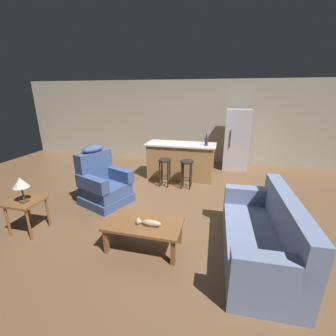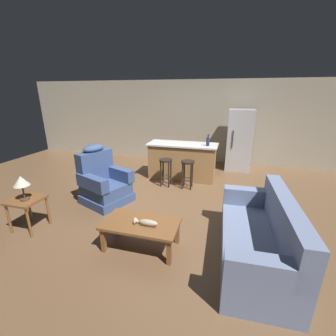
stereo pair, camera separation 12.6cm
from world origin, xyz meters
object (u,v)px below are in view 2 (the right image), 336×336
object	(u,v)px
couch	(260,239)
refrigerator	(239,140)
end_table	(27,204)
table_lamp	(21,182)
bar_stool_right	(188,169)
bar_stool_left	(166,168)
bottle_tall_green	(208,141)
kitchen_island	(182,161)
recliner_near_lamp	(103,182)
fish_figurine	(146,222)
coffee_table	(141,226)

from	to	relation	value
couch	refrigerator	size ratio (longest dim) A/B	1.09
end_table	table_lamp	xyz separation A→B (m)	(0.03, -0.03, 0.41)
bar_stool_right	refrigerator	xyz separation A→B (m)	(1.18, 1.83, 0.41)
refrigerator	table_lamp	bearing A→B (deg)	-128.31
table_lamp	bar_stool_left	distance (m)	2.99
bar_stool_right	bottle_tall_green	distance (m)	0.89
kitchen_island	refrigerator	size ratio (longest dim) A/B	1.02
kitchen_island	bar_stool_right	bearing A→B (deg)	-67.26
recliner_near_lamp	bottle_tall_green	size ratio (longest dim) A/B	4.17
fish_figurine	end_table	size ratio (longest dim) A/B	0.61
couch	recliner_near_lamp	xyz separation A→B (m)	(-2.97, 1.05, 0.08)
bar_stool_right	refrigerator	distance (m)	2.22
table_lamp	fish_figurine	bearing A→B (deg)	1.07
bottle_tall_green	refrigerator	bearing A→B (deg)	58.55
recliner_near_lamp	table_lamp	size ratio (longest dim) A/B	2.93
fish_figurine	recliner_near_lamp	world-z (taller)	recliner_near_lamp
bar_stool_right	fish_figurine	bearing A→B (deg)	-93.32
bar_stool_right	refrigerator	world-z (taller)	refrigerator
refrigerator	bottle_tall_green	size ratio (longest dim) A/B	6.11
coffee_table	bar_stool_left	size ratio (longest dim) A/B	1.62
fish_figurine	bottle_tall_green	world-z (taller)	bottle_tall_green
couch	bar_stool_left	world-z (taller)	couch
couch	kitchen_island	xyz separation A→B (m)	(-1.66, 2.83, 0.14)
table_lamp	bar_stool_left	size ratio (longest dim) A/B	0.60
refrigerator	coffee_table	bearing A→B (deg)	-108.71
end_table	bar_stool_left	xyz separation A→B (m)	(1.69, 2.41, 0.01)
recliner_near_lamp	end_table	size ratio (longest dim) A/B	2.14
end_table	refrigerator	distance (m)	5.46
coffee_table	refrigerator	xyz separation A→B (m)	(1.42, 4.19, 0.52)
bar_stool_left	refrigerator	size ratio (longest dim) A/B	0.39
couch	table_lamp	world-z (taller)	table_lamp
table_lamp	refrigerator	xyz separation A→B (m)	(3.38, 4.28, 0.01)
fish_figurine	end_table	bearing A→B (deg)	-179.86
recliner_near_lamp	bottle_tall_green	distance (m)	2.66
bar_stool_left	kitchen_island	bearing A→B (deg)	66.52
kitchen_island	recliner_near_lamp	bearing A→B (deg)	-126.09
table_lamp	kitchen_island	xyz separation A→B (m)	(1.94, 3.08, -0.39)
couch	refrigerator	distance (m)	4.07
couch	bar_stool_right	distance (m)	2.61
recliner_near_lamp	end_table	xyz separation A→B (m)	(-0.66, -1.26, 0.04)
table_lamp	bottle_tall_green	size ratio (longest dim) A/B	1.42
end_table	table_lamp	world-z (taller)	table_lamp
end_table	bar_stool_right	xyz separation A→B (m)	(2.23, 2.41, 0.01)
coffee_table	kitchen_island	size ratio (longest dim) A/B	0.61
bar_stool_left	recliner_near_lamp	bearing A→B (deg)	-131.65
coffee_table	recliner_near_lamp	world-z (taller)	recliner_near_lamp
fish_figurine	refrigerator	size ratio (longest dim) A/B	0.19
table_lamp	bar_stool_left	bearing A→B (deg)	55.83
fish_figurine	kitchen_island	bearing A→B (deg)	92.34
kitchen_island	refrigerator	world-z (taller)	refrigerator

